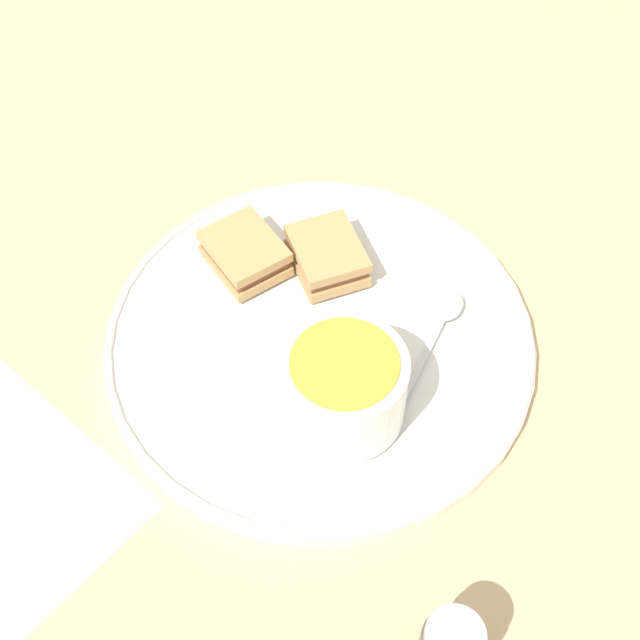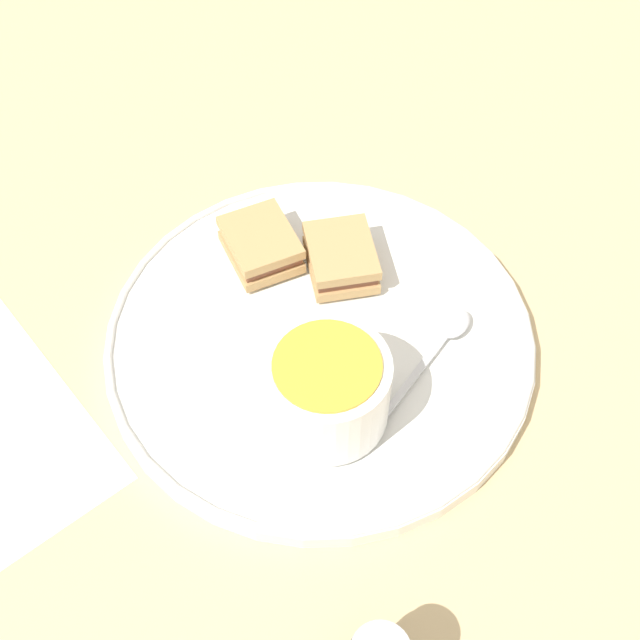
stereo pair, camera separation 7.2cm
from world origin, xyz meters
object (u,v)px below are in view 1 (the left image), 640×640
spoon (444,314)px  sandwich_half_near (327,256)px  soup_bowl (344,387)px  sandwich_half_far (245,253)px

spoon → sandwich_half_near: 0.11m
soup_bowl → sandwich_half_far: (-0.16, 0.06, -0.02)m
sandwich_half_near → sandwich_half_far: 0.07m
spoon → sandwich_half_far: 0.18m
soup_bowl → sandwich_half_far: 0.17m
sandwich_half_near → soup_bowl: bearing=-46.3°
soup_bowl → spoon: (0.01, 0.12, -0.03)m
soup_bowl → sandwich_half_near: 0.15m
soup_bowl → spoon: bearing=85.4°
spoon → sandwich_half_near: sandwich_half_near is taller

